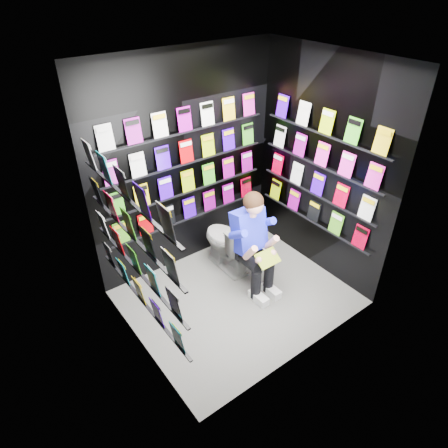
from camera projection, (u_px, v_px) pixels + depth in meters
floor at (237, 297)px, 4.66m from camera, size 2.40×2.40×0.00m
ceiling at (243, 62)px, 3.23m from camera, size 2.40×2.40×0.00m
wall_back at (186, 166)px, 4.61m from camera, size 2.40×0.04×2.60m
wall_front at (315, 250)px, 3.28m from camera, size 2.40×0.04×2.60m
wall_left at (128, 243)px, 3.35m from camera, size 0.04×2.00×2.60m
wall_right at (322, 169)px, 4.54m from camera, size 0.04×2.00×2.60m
comics_back at (187, 166)px, 4.59m from camera, size 2.10×0.06×1.37m
comics_left at (131, 242)px, 3.36m from camera, size 0.06×1.70×1.37m
comics_right at (320, 169)px, 4.53m from camera, size 0.06×1.70×1.37m
toilet at (227, 242)px, 4.94m from camera, size 0.43×0.76×0.73m
longbox at (257, 255)px, 5.12m from camera, size 0.30×0.40×0.27m
longbox_lid at (257, 246)px, 5.03m from camera, size 0.33×0.42×0.03m
reader at (248, 230)px, 4.47m from camera, size 0.51×0.74×1.36m
held_comic at (268, 258)px, 4.34m from camera, size 0.28×0.16×0.12m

